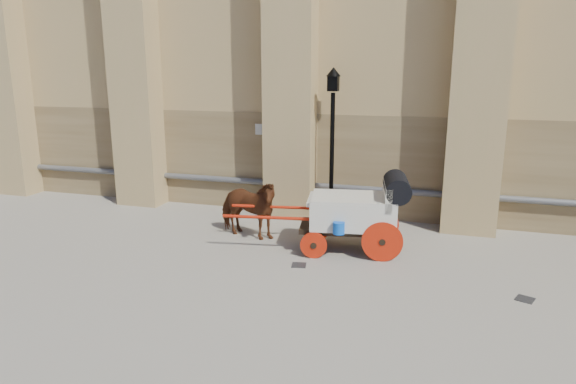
% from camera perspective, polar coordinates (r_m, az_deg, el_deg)
% --- Properties ---
extents(ground, '(90.00, 90.00, 0.00)m').
position_cam_1_polar(ground, '(11.82, -0.08, -7.79)').
color(ground, gray).
rests_on(ground, ground).
extents(horse, '(2.02, 1.26, 1.59)m').
position_cam_1_polar(horse, '(13.25, -4.54, -1.80)').
color(horse, '#5D3118').
rests_on(horse, ground).
extents(carriage, '(4.49, 1.85, 1.91)m').
position_cam_1_polar(carriage, '(12.32, 7.94, -1.95)').
color(carriage, black).
rests_on(carriage, ground).
extents(street_lamp, '(0.40, 0.40, 4.32)m').
position_cam_1_polar(street_lamp, '(14.40, 4.92, 5.64)').
color(street_lamp, black).
rests_on(street_lamp, ground).
extents(drain_grate_near, '(0.37, 0.37, 0.01)m').
position_cam_1_polar(drain_grate_near, '(11.63, 1.22, -8.12)').
color(drain_grate_near, black).
rests_on(drain_grate_near, ground).
extents(drain_grate_far, '(0.42, 0.42, 0.01)m').
position_cam_1_polar(drain_grate_far, '(11.03, 24.83, -10.75)').
color(drain_grate_far, black).
rests_on(drain_grate_far, ground).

